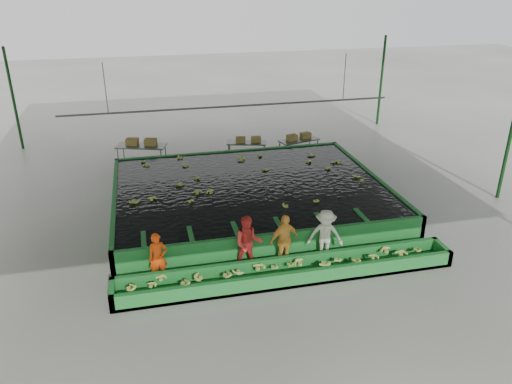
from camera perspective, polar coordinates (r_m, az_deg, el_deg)
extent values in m
plane|color=gray|center=(17.73, 0.37, -3.59)|extent=(80.00, 80.00, 0.00)
cube|color=gray|center=(16.05, 0.42, 12.45)|extent=(20.00, 22.00, 0.04)
cube|color=black|center=(18.69, -0.70, 0.79)|extent=(9.70, 7.70, 0.00)
cylinder|color=#59605B|center=(21.26, -2.82, 9.75)|extent=(0.08, 0.08, 14.00)
cylinder|color=#59605B|center=(20.75, -16.85, 11.26)|extent=(0.04, 0.04, 2.00)
cylinder|color=#59605B|center=(22.47, 10.08, 12.81)|extent=(0.04, 0.04, 2.00)
imported|color=#ED450B|center=(14.53, -11.13, -7.38)|extent=(0.60, 0.45, 1.50)
imported|color=red|center=(14.72, -0.89, -5.91)|extent=(0.92, 0.76, 1.73)
imported|color=#FFB843|center=(14.98, 3.24, -5.54)|extent=(1.05, 0.67, 1.66)
imported|color=beige|center=(15.36, 7.91, -4.94)|extent=(1.22, 0.92, 1.67)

